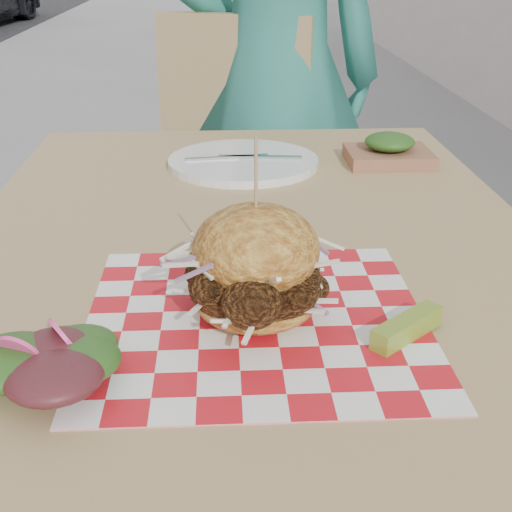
# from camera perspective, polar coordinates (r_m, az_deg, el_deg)

# --- Properties ---
(diner) EXTENTS (0.60, 0.42, 1.58)m
(diner) POSITION_cam_1_polar(r_m,az_deg,el_deg) (1.96, 1.63, 14.16)
(diner) COLOR #2B7D6F
(diner) RESTS_ON ground
(patio_table) EXTENTS (0.80, 1.20, 0.75)m
(patio_table) POSITION_cam_1_polar(r_m,az_deg,el_deg) (1.01, -0.31, -2.59)
(patio_table) COLOR tan
(patio_table) RESTS_ON ground
(patio_chair) EXTENTS (0.54, 0.54, 0.95)m
(patio_chair) POSITION_cam_1_polar(r_m,az_deg,el_deg) (1.92, -0.66, 6.63)
(patio_chair) COLOR tan
(patio_chair) RESTS_ON ground
(paper_liner) EXTENTS (0.36, 0.36, 0.00)m
(paper_liner) POSITION_cam_1_polar(r_m,az_deg,el_deg) (0.76, -0.00, -5.08)
(paper_liner) COLOR red
(paper_liner) RESTS_ON patio_table
(sandwich) EXTENTS (0.17, 0.17, 0.20)m
(sandwich) POSITION_cam_1_polar(r_m,az_deg,el_deg) (0.74, -0.00, -1.28)
(sandwich) COLOR gold
(sandwich) RESTS_ON paper_liner
(pickle_spear) EXTENTS (0.09, 0.08, 0.02)m
(pickle_spear) POSITION_cam_1_polar(r_m,az_deg,el_deg) (0.74, 11.99, -5.60)
(pickle_spear) COLOR #91AC31
(pickle_spear) RESTS_ON paper_liner
(side_salad) EXTENTS (0.14, 0.14, 0.05)m
(side_salad) POSITION_cam_1_polar(r_m,az_deg,el_deg) (0.68, -16.49, -8.58)
(side_salad) COLOR #3F1419
(side_salad) RESTS_ON patio_table
(place_setting) EXTENTS (0.27, 0.27, 0.02)m
(place_setting) POSITION_cam_1_polar(r_m,az_deg,el_deg) (1.29, -1.03, 7.54)
(place_setting) COLOR white
(place_setting) RESTS_ON patio_table
(kraft_tray) EXTENTS (0.15, 0.12, 0.06)m
(kraft_tray) POSITION_cam_1_polar(r_m,az_deg,el_deg) (1.32, 10.59, 8.24)
(kraft_tray) COLOR #8D5A40
(kraft_tray) RESTS_ON patio_table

